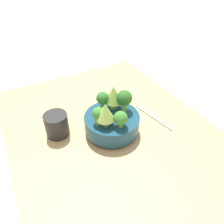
# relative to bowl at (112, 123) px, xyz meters

# --- Properties ---
(ground_plane) EXTENTS (6.00, 6.00, 0.00)m
(ground_plane) POSITION_rel_bowl_xyz_m (-0.00, 0.00, -0.09)
(ground_plane) COLOR beige
(table) EXTENTS (1.01, 0.77, 0.05)m
(table) POSITION_rel_bowl_xyz_m (-0.00, 0.00, -0.07)
(table) COLOR tan
(table) RESTS_ON ground_plane
(bowl) EXTENTS (0.21, 0.21, 0.07)m
(bowl) POSITION_rel_bowl_xyz_m (0.00, 0.00, 0.00)
(bowl) COLOR navy
(bowl) RESTS_ON table
(broccoli_floret_right) EXTENTS (0.05, 0.05, 0.08)m
(broccoli_floret_right) POSITION_rel_bowl_xyz_m (0.06, 0.01, 0.08)
(broccoli_floret_right) COLOR #609347
(broccoli_floret_right) RESTS_ON bowl
(romanesco_piece_far) EXTENTS (0.06, 0.06, 0.09)m
(romanesco_piece_far) POSITION_rel_bowl_xyz_m (-0.03, 0.04, 0.09)
(romanesco_piece_far) COLOR #609347
(romanesco_piece_far) RESTS_ON bowl
(broccoli_floret_back) EXTENTS (0.05, 0.05, 0.07)m
(broccoli_floret_back) POSITION_rel_bowl_xyz_m (-0.01, 0.06, 0.07)
(broccoli_floret_back) COLOR #6BA34C
(broccoli_floret_back) RESTS_ON bowl
(broccoli_floret_left) EXTENTS (0.05, 0.05, 0.06)m
(broccoli_floret_left) POSITION_rel_bowl_xyz_m (-0.06, 0.00, 0.07)
(broccoli_floret_left) COLOR #6BA34C
(broccoli_floret_left) RESTS_ON bowl
(romanesco_piece_near) EXTENTS (0.07, 0.07, 0.10)m
(romanesco_piece_near) POSITION_rel_bowl_xyz_m (0.04, -0.03, 0.09)
(romanesco_piece_near) COLOR #6BA34C
(romanesco_piece_near) RESTS_ON bowl
(broccoli_floret_front) EXTENTS (0.06, 0.06, 0.09)m
(broccoli_floret_front) POSITION_rel_bowl_xyz_m (0.01, -0.06, 0.09)
(broccoli_floret_front) COLOR #7AB256
(broccoli_floret_front) RESTS_ON bowl
(cup) EXTENTS (0.09, 0.09, 0.09)m
(cup) POSITION_rel_bowl_xyz_m (0.09, 0.19, 0.00)
(cup) COLOR black
(cup) RESTS_ON table
(fork) EXTENTS (0.20, 0.04, 0.01)m
(fork) POSITION_rel_bowl_xyz_m (-0.01, -0.19, -0.04)
(fork) COLOR silver
(fork) RESTS_ON table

